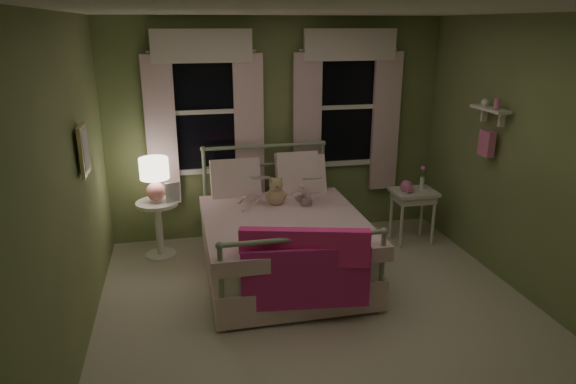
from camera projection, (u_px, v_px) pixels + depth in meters
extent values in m
plane|color=beige|center=(323.00, 317.00, 4.60)|extent=(4.20, 4.20, 0.00)
plane|color=white|center=(331.00, 11.00, 3.79)|extent=(4.20, 4.20, 0.00)
plane|color=#839458|center=(277.00, 130.00, 6.15)|extent=(4.00, 0.00, 4.00)
plane|color=#839458|center=(463.00, 313.00, 2.25)|extent=(4.00, 0.00, 4.00)
plane|color=#839458|center=(67.00, 195.00, 3.79)|extent=(0.00, 4.20, 4.20)
plane|color=#839458|center=(541.00, 165.00, 4.60)|extent=(0.00, 4.20, 4.20)
cube|color=white|center=(281.00, 236.00, 5.31)|extent=(1.44, 1.94, 0.26)
cube|color=white|center=(281.00, 257.00, 5.38)|extent=(1.54, 2.02, 0.30)
cube|color=white|center=(284.00, 225.00, 5.11)|extent=(1.58, 1.75, 0.14)
cylinder|color=#9EB793|center=(215.00, 252.00, 5.20)|extent=(0.04, 1.90, 0.04)
cylinder|color=#9EB793|center=(345.00, 241.00, 5.48)|extent=(0.04, 1.90, 0.04)
cylinder|color=#9EB793|center=(205.00, 197.00, 6.02)|extent=(0.04, 0.04, 1.15)
cylinder|color=#9EB793|center=(322.00, 189.00, 6.30)|extent=(0.04, 0.04, 1.15)
sphere|color=#9EB793|center=(203.00, 149.00, 5.84)|extent=(0.07, 0.07, 0.07)
sphere|color=#9EB793|center=(323.00, 143.00, 6.12)|extent=(0.07, 0.07, 0.07)
cylinder|color=#9EB793|center=(264.00, 146.00, 5.98)|extent=(1.42, 0.04, 0.04)
cylinder|color=#9EB793|center=(265.00, 164.00, 6.05)|extent=(1.38, 0.03, 0.03)
cylinder|color=#9EB793|center=(221.00, 290.00, 4.27)|extent=(0.04, 0.04, 0.80)
cylinder|color=#9EB793|center=(382.00, 273.00, 4.56)|extent=(0.04, 0.04, 0.80)
sphere|color=#9EB793|center=(219.00, 246.00, 4.14)|extent=(0.07, 0.07, 0.07)
sphere|color=#9EB793|center=(384.00, 231.00, 4.43)|extent=(0.07, 0.07, 0.07)
cylinder|color=#9EB793|center=(305.00, 238.00, 4.29)|extent=(1.42, 0.04, 0.04)
cube|color=white|center=(236.00, 184.00, 5.76)|extent=(0.55, 0.32, 0.57)
cube|color=white|center=(301.00, 179.00, 5.92)|extent=(0.55, 0.32, 0.57)
cube|color=white|center=(297.00, 173.00, 5.88)|extent=(0.48, 0.30, 0.51)
cube|color=#FE3193|center=(304.00, 247.00, 4.31)|extent=(1.09, 0.38, 0.32)
cube|color=#D3298B|center=(306.00, 280.00, 4.33)|extent=(1.10, 0.17, 0.55)
imported|color=#F7D1DD|center=(247.00, 179.00, 5.51)|extent=(0.29, 0.23, 0.70)
imported|color=#F7D1DD|center=(298.00, 178.00, 5.63)|extent=(0.33, 0.26, 0.66)
imported|color=beige|center=(251.00, 182.00, 5.27)|extent=(0.22, 0.16, 0.26)
imported|color=beige|center=(303.00, 182.00, 5.39)|extent=(0.21, 0.14, 0.26)
sphere|color=tan|center=(276.00, 197.00, 5.48)|extent=(0.20, 0.20, 0.20)
sphere|color=tan|center=(276.00, 185.00, 5.42)|extent=(0.15, 0.15, 0.15)
sphere|color=tan|center=(272.00, 180.00, 5.39)|extent=(0.06, 0.06, 0.06)
sphere|color=tan|center=(280.00, 179.00, 5.41)|extent=(0.06, 0.06, 0.06)
sphere|color=tan|center=(269.00, 196.00, 5.43)|extent=(0.08, 0.08, 0.08)
sphere|color=tan|center=(284.00, 195.00, 5.46)|extent=(0.08, 0.08, 0.08)
sphere|color=#8C6B51|center=(277.00, 187.00, 5.37)|extent=(0.05, 0.05, 0.05)
cylinder|color=white|center=(157.00, 203.00, 5.64)|extent=(0.46, 0.46, 0.04)
cylinder|color=white|center=(159.00, 230.00, 5.73)|extent=(0.08, 0.08, 0.60)
cylinder|color=white|center=(161.00, 254.00, 5.83)|extent=(0.34, 0.34, 0.03)
sphere|color=#DF8584|center=(156.00, 191.00, 5.59)|extent=(0.21, 0.21, 0.21)
cylinder|color=pink|center=(155.00, 181.00, 5.55)|extent=(0.03, 0.03, 0.12)
cylinder|color=#FFEAC6|center=(154.00, 168.00, 5.51)|extent=(0.31, 0.31, 0.23)
imported|color=beige|center=(166.00, 203.00, 5.57)|extent=(0.22, 0.26, 0.02)
cube|color=white|center=(414.00, 192.00, 6.01)|extent=(0.50, 0.40, 0.04)
cube|color=white|center=(413.00, 198.00, 6.04)|extent=(0.44, 0.34, 0.08)
cylinder|color=white|center=(401.00, 223.00, 5.93)|extent=(0.04, 0.04, 0.60)
cylinder|color=white|center=(433.00, 221.00, 6.02)|extent=(0.04, 0.04, 0.60)
cylinder|color=white|center=(391.00, 215.00, 6.21)|extent=(0.04, 0.04, 0.60)
cylinder|color=white|center=(422.00, 212.00, 6.29)|extent=(0.04, 0.04, 0.60)
sphere|color=pink|center=(406.00, 186.00, 5.97)|extent=(0.14, 0.14, 0.14)
cube|color=pink|center=(410.00, 190.00, 5.89)|extent=(0.11, 0.07, 0.04)
cylinder|color=white|center=(422.00, 183.00, 6.06)|extent=(0.05, 0.05, 0.14)
cylinder|color=#4C7F3F|center=(423.00, 174.00, 6.02)|extent=(0.01, 0.01, 0.12)
sphere|color=pink|center=(423.00, 168.00, 6.00)|extent=(0.06, 0.06, 0.06)
cube|color=black|center=(205.00, 112.00, 5.88)|extent=(0.76, 0.02, 1.35)
cube|color=white|center=(202.00, 48.00, 5.65)|extent=(0.84, 0.05, 0.06)
cube|color=white|center=(208.00, 171.00, 6.08)|extent=(0.84, 0.05, 0.06)
cube|color=white|center=(169.00, 113.00, 5.78)|extent=(0.06, 0.05, 1.40)
cube|color=white|center=(240.00, 111.00, 5.94)|extent=(0.06, 0.05, 1.40)
cube|color=white|center=(205.00, 112.00, 5.86)|extent=(0.76, 0.04, 0.05)
cube|color=white|center=(161.00, 132.00, 5.78)|extent=(0.34, 0.06, 1.70)
cube|color=white|center=(249.00, 128.00, 5.99)|extent=(0.34, 0.06, 1.70)
cube|color=white|center=(202.00, 46.00, 5.58)|extent=(1.10, 0.08, 0.36)
cylinder|color=white|center=(202.00, 51.00, 5.63)|extent=(1.20, 0.03, 0.03)
cube|color=black|center=(346.00, 107.00, 6.23)|extent=(0.76, 0.02, 1.35)
cube|color=white|center=(349.00, 47.00, 5.99)|extent=(0.84, 0.05, 0.06)
cube|color=white|center=(344.00, 163.00, 6.43)|extent=(0.84, 0.05, 0.06)
cube|color=white|center=(315.00, 108.00, 6.13)|extent=(0.06, 0.05, 1.40)
cube|color=white|center=(377.00, 106.00, 6.29)|extent=(0.06, 0.05, 1.40)
cube|color=white|center=(346.00, 107.00, 6.21)|extent=(0.76, 0.04, 0.05)
cube|color=silver|center=(307.00, 126.00, 6.13)|extent=(0.34, 0.06, 1.70)
cube|color=white|center=(386.00, 122.00, 6.33)|extent=(0.34, 0.06, 1.70)
cube|color=white|center=(350.00, 45.00, 5.92)|extent=(1.10, 0.08, 0.36)
cylinder|color=white|center=(349.00, 50.00, 5.98)|extent=(1.20, 0.03, 0.03)
cube|color=white|center=(490.00, 109.00, 5.11)|extent=(0.15, 0.50, 0.03)
cube|color=white|center=(502.00, 119.00, 5.00)|extent=(0.06, 0.03, 0.14)
cube|color=white|center=(484.00, 114.00, 5.28)|extent=(0.06, 0.03, 0.14)
cylinder|color=pink|center=(497.00, 103.00, 4.99)|extent=(0.06, 0.06, 0.10)
sphere|color=white|center=(485.00, 103.00, 5.18)|extent=(0.08, 0.08, 0.08)
cube|color=pink|center=(487.00, 143.00, 5.22)|extent=(0.08, 0.18, 0.26)
cube|color=beige|center=(84.00, 150.00, 4.30)|extent=(0.03, 0.32, 0.42)
cube|color=silver|center=(86.00, 150.00, 4.30)|extent=(0.01, 0.25, 0.34)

